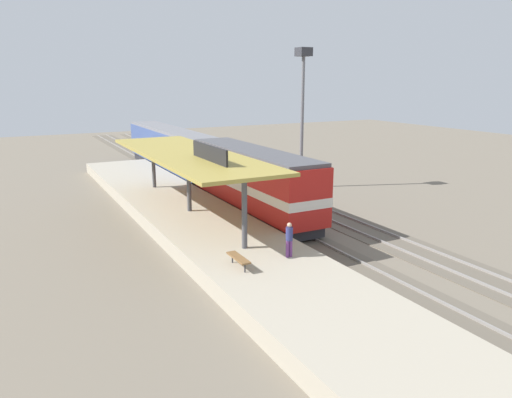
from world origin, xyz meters
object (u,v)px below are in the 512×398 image
locomotive (252,181)px  passenger_carriage_single (170,149)px  platform_bench (238,258)px  person_waiting (289,238)px  light_mast (303,89)px

locomotive → passenger_carriage_single: (0.00, 18.00, -0.10)m
passenger_carriage_single → platform_bench: bearing=-102.0°
person_waiting → locomotive: bearing=72.2°
locomotive → person_waiting: locomotive is taller
platform_bench → person_waiting: bearing=1.6°
light_mast → platform_bench: bearing=-130.5°
locomotive → passenger_carriage_single: bearing=90.0°
passenger_carriage_single → light_mast: size_ratio=1.71×
light_mast → person_waiting: 20.60m
platform_bench → locomotive: (6.00, 10.29, 1.07)m
locomotive → platform_bench: bearing=-120.3°
person_waiting → light_mast: bearing=55.5°
platform_bench → person_waiting: person_waiting is taller
locomotive → person_waiting: (-3.28, -10.21, -0.56)m
passenger_carriage_single → light_mast: 15.64m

